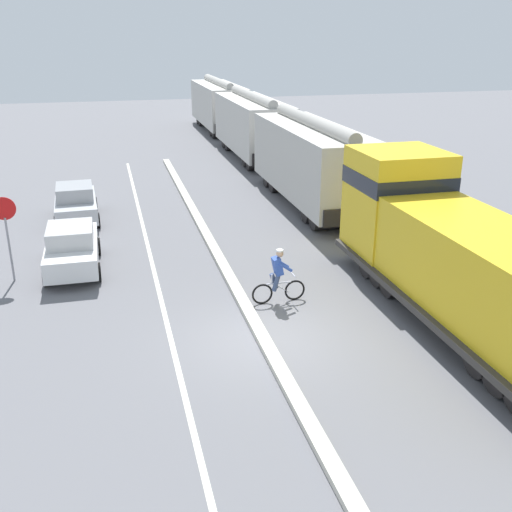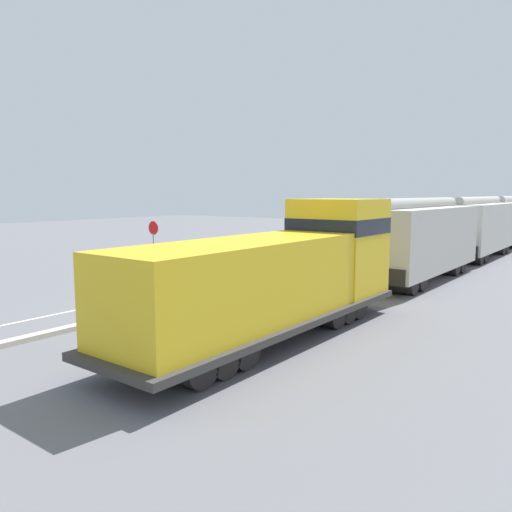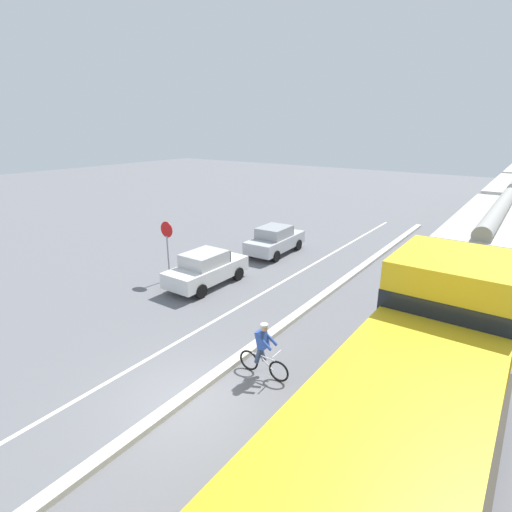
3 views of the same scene
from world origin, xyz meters
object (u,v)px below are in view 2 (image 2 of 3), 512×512
at_px(hopper_car_middle, 478,227).
at_px(stop_sign, 153,237).
at_px(locomotive, 283,278).
at_px(parked_car_silver, 252,250).
at_px(cyclist, 217,283).
at_px(hopper_car_trailing, 512,220).
at_px(parked_car_white, 185,260).
at_px(hopper_car_lead, 419,240).

bearing_deg(hopper_car_middle, stop_sign, -125.11).
height_order(locomotive, stop_sign, locomotive).
distance_m(hopper_car_middle, parked_car_silver, 15.82).
bearing_deg(stop_sign, parked_car_silver, 73.77).
distance_m(parked_car_silver, cyclist, 11.97).
bearing_deg(hopper_car_trailing, hopper_car_middle, -90.00).
height_order(cyclist, stop_sign, stop_sign).
height_order(hopper_car_trailing, parked_car_white, hopper_car_trailing).
distance_m(locomotive, parked_car_silver, 16.32).
relative_size(cyclist, stop_sign, 0.60).
bearing_deg(cyclist, hopper_car_lead, 65.85).
relative_size(hopper_car_middle, parked_car_white, 2.52).
xyz_separation_m(parked_car_silver, stop_sign, (-1.88, -6.45, 1.21)).
relative_size(parked_car_silver, stop_sign, 1.48).
bearing_deg(hopper_car_trailing, parked_car_silver, -114.96).
bearing_deg(locomotive, parked_car_white, 149.48).
bearing_deg(locomotive, hopper_car_middle, 90.00).
height_order(locomotive, hopper_car_trailing, locomotive).
bearing_deg(parked_car_silver, hopper_car_trailing, 65.04).
distance_m(hopper_car_trailing, parked_car_white, 30.98).
distance_m(parked_car_white, cyclist, 7.54).
relative_size(hopper_car_trailing, parked_car_white, 2.52).
bearing_deg(hopper_car_trailing, stop_sign, -113.14).
height_order(hopper_car_lead, parked_car_white, hopper_car_lead).
relative_size(hopper_car_middle, stop_sign, 3.68).
distance_m(locomotive, hopper_car_lead, 12.16).
relative_size(hopper_car_middle, cyclist, 6.18).
height_order(locomotive, parked_car_silver, locomotive).
bearing_deg(hopper_car_trailing, parked_car_white, -110.29).
bearing_deg(hopper_car_lead, parked_car_white, -151.48).
height_order(hopper_car_lead, parked_car_silver, hopper_car_lead).
height_order(hopper_car_middle, hopper_car_trailing, same).
xyz_separation_m(hopper_car_middle, stop_sign, (-12.64, -17.98, -0.05)).
bearing_deg(locomotive, hopper_car_lead, 90.00).
distance_m(parked_car_white, parked_car_silver, 5.90).
height_order(hopper_car_lead, hopper_car_middle, same).
xyz_separation_m(hopper_car_lead, hopper_car_middle, (0.00, 11.60, 0.00)).
distance_m(hopper_car_lead, parked_car_silver, 10.84).
relative_size(hopper_car_lead, parked_car_silver, 2.49).
bearing_deg(hopper_car_lead, parked_car_silver, 179.62).
xyz_separation_m(hopper_car_lead, parked_car_white, (-10.73, -5.83, -1.26)).
bearing_deg(parked_car_silver, stop_sign, -106.23).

